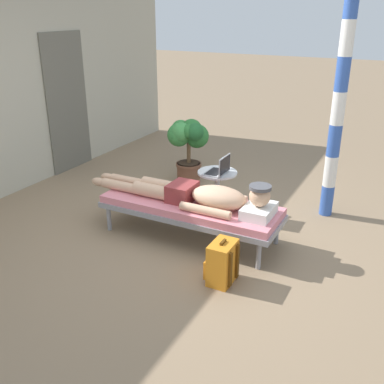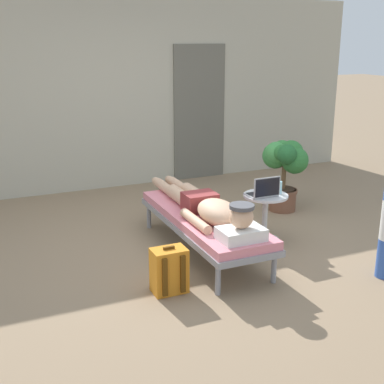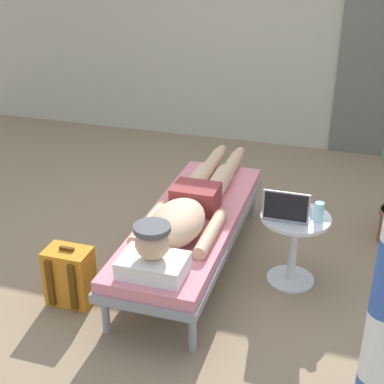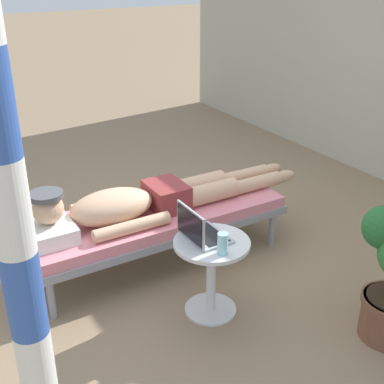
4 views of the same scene
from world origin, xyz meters
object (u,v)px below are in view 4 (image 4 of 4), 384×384
laptop (200,231)px  drink_glass (223,244)px  lounge_chair (155,219)px  side_table (211,264)px  backpack (44,223)px  porch_post (9,207)px  person_reclining (142,201)px

laptop → drink_glass: (0.21, 0.03, 0.01)m
lounge_chair → side_table: (0.74, 0.02, 0.01)m
side_table → drink_glass: size_ratio=3.89×
side_table → backpack: side_table is taller
side_table → laptop: laptop is taller
laptop → porch_post: 1.50m
laptop → porch_post: porch_post is taller
lounge_chair → person_reclining: bearing=-90.0°
porch_post → laptop: bearing=117.3°
side_table → backpack: size_ratio=1.23×
person_reclining → laptop: bearing=5.8°
lounge_chair → backpack: backpack is taller
laptop → backpack: size_ratio=0.73×
person_reclining → drink_glass: size_ratio=16.12×
person_reclining → backpack: 0.91m
laptop → porch_post: size_ratio=0.12×
laptop → side_table: bearing=40.5°
porch_post → backpack: bearing=164.4°
person_reclining → backpack: person_reclining is taller
drink_glass → person_reclining: bearing=-173.7°
side_table → lounge_chair: bearing=-178.6°
lounge_chair → porch_post: 2.00m
side_table → backpack: bearing=-153.8°
side_table → backpack: 1.55m
laptop → drink_glass: bearing=7.7°
backpack → lounge_chair: bearing=45.9°
porch_post → drink_glass: bearing=108.2°
side_table → person_reclining: bearing=-170.7°
drink_glass → backpack: drink_glass is taller
side_table → laptop: bearing=-139.5°
laptop → porch_post: bearing=-62.7°
lounge_chair → laptop: bearing=-2.8°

